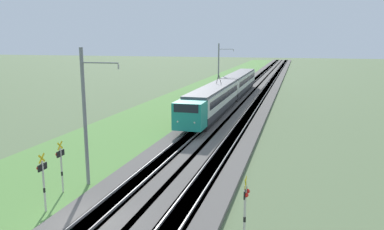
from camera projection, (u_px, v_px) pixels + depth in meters
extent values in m
plane|color=#60754C|center=(90.00, 227.00, 18.48)|extent=(400.00, 400.00, 0.00)
cube|color=#605B56|center=(241.00, 93.00, 65.66)|extent=(240.00, 4.40, 0.30)
cube|color=#605B56|center=(264.00, 94.00, 64.59)|extent=(240.00, 4.40, 0.30)
cube|color=#4C4238|center=(241.00, 93.00, 65.66)|extent=(240.00, 1.57, 0.30)
cube|color=gray|center=(238.00, 91.00, 65.75)|extent=(240.00, 0.07, 0.15)
cube|color=gray|center=(244.00, 92.00, 65.47)|extent=(240.00, 0.07, 0.15)
cube|color=#4C4238|center=(264.00, 94.00, 64.59)|extent=(240.00, 1.57, 0.30)
cube|color=gray|center=(261.00, 92.00, 64.69)|extent=(240.00, 0.07, 0.15)
cube|color=gray|center=(267.00, 92.00, 64.40)|extent=(240.00, 0.07, 0.15)
cube|color=#5B8E42|center=(210.00, 92.00, 67.16)|extent=(240.00, 13.09, 0.12)
cube|color=teal|center=(190.00, 115.00, 34.80)|extent=(2.52, 2.77, 2.53)
cube|color=black|center=(189.00, 107.00, 34.28)|extent=(1.81, 2.31, 0.76)
sphere|color=#F2EAC6|center=(178.00, 122.00, 33.95)|extent=(0.20, 0.20, 0.20)
sphere|color=#F2EAC6|center=(195.00, 123.00, 33.53)|extent=(0.20, 0.20, 0.20)
cube|color=#2D2D33|center=(214.00, 107.00, 44.73)|extent=(18.13, 2.89, 0.71)
cube|color=silver|center=(214.00, 96.00, 44.48)|extent=(18.13, 2.89, 1.82)
cube|color=black|center=(214.00, 95.00, 44.45)|extent=(16.68, 2.91, 0.76)
cube|color=#515156|center=(214.00, 87.00, 44.28)|extent=(18.13, 2.66, 0.25)
cube|color=black|center=(214.00, 112.00, 44.85)|extent=(17.22, 2.45, 0.55)
cylinder|color=black|center=(193.00, 123.00, 38.10)|extent=(0.86, 0.12, 0.86)
cylinder|color=black|center=(203.00, 123.00, 37.82)|extent=(0.86, 0.12, 0.86)
cube|color=#2D2D33|center=(239.00, 87.00, 63.60)|extent=(20.65, 2.89, 0.71)
cube|color=silver|center=(239.00, 80.00, 63.35)|extent=(20.65, 2.89, 1.82)
cube|color=black|center=(239.00, 79.00, 63.32)|extent=(19.00, 2.91, 0.76)
cube|color=#515156|center=(239.00, 74.00, 63.15)|extent=(20.65, 2.66, 0.25)
cube|color=black|center=(239.00, 91.00, 63.72)|extent=(19.62, 2.45, 0.55)
cylinder|color=black|center=(217.00, 79.00, 46.76)|extent=(0.06, 0.33, 1.08)
cylinder|color=black|center=(220.00, 80.00, 46.67)|extent=(0.06, 0.33, 1.08)
cube|color=black|center=(198.00, 131.00, 38.13)|extent=(0.10, 0.10, 0.00)
cylinder|color=beige|center=(44.00, 187.00, 19.65)|extent=(0.11, 0.11, 2.95)
cylinder|color=black|center=(44.00, 190.00, 19.67)|extent=(0.12, 0.12, 0.25)
cube|color=black|center=(42.00, 167.00, 19.43)|extent=(0.70, 0.06, 0.36)
sphere|color=red|center=(38.00, 168.00, 19.24)|extent=(0.20, 0.20, 0.20)
sphere|color=red|center=(44.00, 166.00, 19.66)|extent=(0.20, 0.20, 0.20)
cube|color=yellow|center=(42.00, 158.00, 19.34)|extent=(0.49, 0.03, 0.49)
cube|color=yellow|center=(42.00, 158.00, 19.34)|extent=(0.49, 0.03, 0.49)
cylinder|color=beige|center=(245.00, 216.00, 16.49)|extent=(0.11, 0.11, 2.89)
cylinder|color=black|center=(245.00, 219.00, 16.51)|extent=(0.12, 0.12, 0.25)
cube|color=black|center=(245.00, 193.00, 16.27)|extent=(0.70, 0.06, 0.36)
sphere|color=red|center=(248.00, 191.00, 16.47)|extent=(0.20, 0.20, 0.20)
sphere|color=red|center=(246.00, 195.00, 16.04)|extent=(0.20, 0.20, 0.20)
cube|color=yellow|center=(246.00, 183.00, 16.18)|extent=(0.49, 0.03, 0.49)
cube|color=yellow|center=(246.00, 183.00, 16.18)|extent=(0.49, 0.03, 0.49)
cylinder|color=beige|center=(62.00, 171.00, 22.18)|extent=(0.11, 0.11, 2.90)
cylinder|color=black|center=(62.00, 173.00, 22.21)|extent=(0.12, 0.12, 0.25)
cube|color=black|center=(60.00, 153.00, 21.97)|extent=(0.70, 0.06, 0.36)
sphere|color=red|center=(57.00, 154.00, 21.77)|extent=(0.20, 0.20, 0.20)
sphere|color=red|center=(62.00, 152.00, 22.20)|extent=(0.20, 0.20, 0.20)
cube|color=yellow|center=(60.00, 146.00, 21.88)|extent=(0.49, 0.03, 0.49)
cube|color=yellow|center=(60.00, 146.00, 21.88)|extent=(0.49, 0.03, 0.49)
cylinder|color=slate|center=(85.00, 119.00, 22.92)|extent=(0.22, 0.22, 8.68)
cylinder|color=slate|center=(100.00, 63.00, 21.93)|extent=(0.08, 2.40, 0.08)
cylinder|color=#B2ADA8|center=(118.00, 67.00, 21.65)|extent=(0.10, 0.10, 0.30)
cylinder|color=slate|center=(219.00, 71.00, 60.79)|extent=(0.22, 0.22, 8.68)
cylinder|color=slate|center=(226.00, 49.00, 59.80)|extent=(0.08, 2.40, 0.08)
cylinder|color=#B2ADA8|center=(234.00, 50.00, 59.52)|extent=(0.10, 0.10, 0.30)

